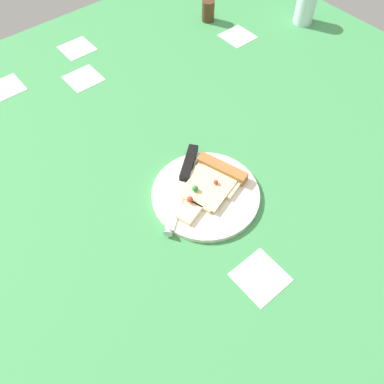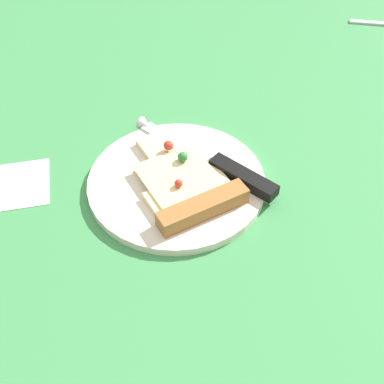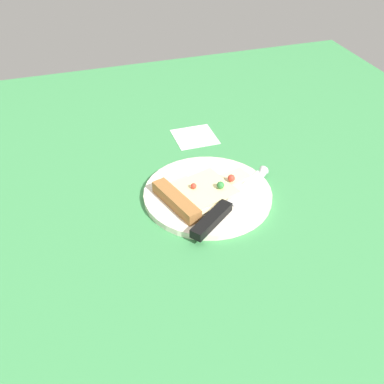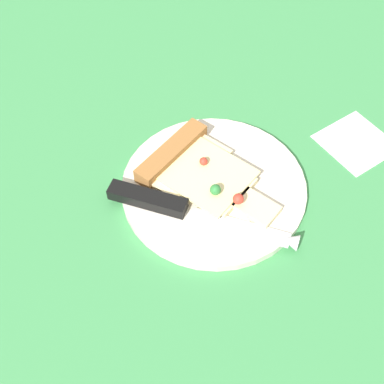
{
  "view_description": "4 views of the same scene",
  "coord_description": "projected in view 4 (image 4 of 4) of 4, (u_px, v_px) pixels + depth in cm",
  "views": [
    {
      "loc": [
        -47.27,
        44.53,
        72.16
      ],
      "look_at": [
        -8.21,
        11.96,
        2.68
      ],
      "focal_mm": 37.56,
      "sensor_mm": 36.0,
      "label": 1
    },
    {
      "loc": [
        -17.02,
        -35.99,
        46.38
      ],
      "look_at": [
        -8.11,
        5.47,
        2.07
      ],
      "focal_mm": 45.03,
      "sensor_mm": 36.0,
      "label": 2
    },
    {
      "loc": [
        54.81,
        -14.76,
        53.76
      ],
      "look_at": [
        -7.85,
        5.53,
        3.18
      ],
      "focal_mm": 43.68,
      "sensor_mm": 36.0,
      "label": 3
    },
    {
      "loc": [
        15.01,
        39.99,
        52.17
      ],
      "look_at": [
        -5.84,
        9.42,
        2.62
      ],
      "focal_mm": 46.93,
      "sensor_mm": 36.0,
      "label": 4
    }
  ],
  "objects": [
    {
      "name": "knife",
      "position": [
        182.0,
        209.0,
        0.61
      ],
      "size": [
        16.23,
        20.35,
        2.45
      ],
      "rotation": [
        0.0,
        0.0,
        0.65
      ],
      "color": "silver",
      "rests_on": "plate"
    },
    {
      "name": "plate",
      "position": [
        214.0,
        187.0,
        0.65
      ],
      "size": [
        23.81,
        23.81,
        1.18
      ],
      "primitive_type": "cylinder",
      "color": "silver",
      "rests_on": "ground_plane"
    },
    {
      "name": "ground_plane",
      "position": [
        117.0,
        184.0,
        0.68
      ],
      "size": [
        151.95,
        151.95,
        3.0
      ],
      "color": "#3D8C4C",
      "rests_on": "ground"
    },
    {
      "name": "pizza_slice",
      "position": [
        198.0,
        171.0,
        0.65
      ],
      "size": [
        13.78,
        18.93,
        2.68
      ],
      "rotation": [
        0.0,
        0.0,
        0.3
      ],
      "color": "beige",
      "rests_on": "plate"
    }
  ]
}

